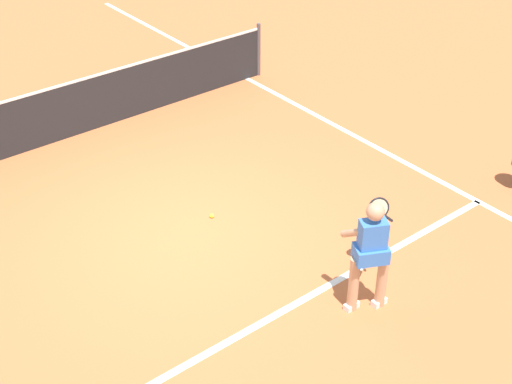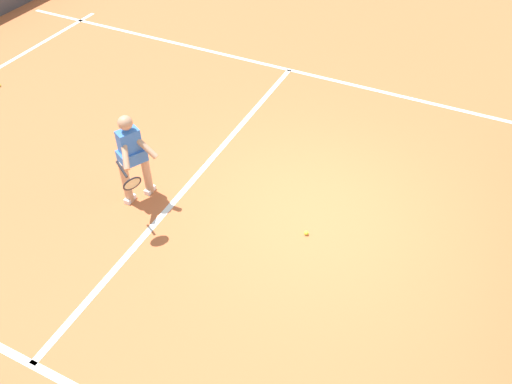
{
  "view_description": "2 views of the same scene",
  "coord_description": "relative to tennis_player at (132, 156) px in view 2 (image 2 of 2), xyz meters",
  "views": [
    {
      "loc": [
        -4.4,
        -7.15,
        6.19
      ],
      "look_at": [
        0.38,
        -1.15,
        1.15
      ],
      "focal_mm": 51.04,
      "sensor_mm": 36.0,
      "label": 1
    },
    {
      "loc": [
        5.57,
        1.68,
        5.67
      ],
      "look_at": [
        0.83,
        -0.62,
        0.84
      ],
      "focal_mm": 35.81,
      "sensor_mm": 36.0,
      "label": 2
    }
  ],
  "objects": [
    {
      "name": "ground_plane",
      "position": [
        -0.94,
        2.65,
        -0.85
      ],
      "size": [
        27.3,
        27.3,
        0.0
      ],
      "primitive_type": "plane",
      "color": "#C66638"
    },
    {
      "name": "sideline_left_marking",
      "position": [
        -4.88,
        2.65,
        -0.84
      ],
      "size": [
        0.1,
        19.0,
        0.01
      ],
      "primitive_type": "cube",
      "color": "white",
      "rests_on": "ground"
    },
    {
      "name": "service_line_marking",
      "position": [
        -0.94,
        0.55,
        -0.84
      ],
      "size": [
        7.89,
        0.1,
        0.01
      ],
      "primitive_type": "cube",
      "color": "white",
      "rests_on": "ground"
    },
    {
      "name": "tennis_player",
      "position": [
        0.0,
        0.0,
        0.0
      ],
      "size": [
        1.04,
        0.82,
        1.55
      ],
      "color": "tan",
      "rests_on": "ground"
    },
    {
      "name": "tennis_ball_near",
      "position": [
        -0.4,
        2.73,
        -0.81
      ],
      "size": [
        0.07,
        0.07,
        0.07
      ],
      "primitive_type": "sphere",
      "color": "#D1E533",
      "rests_on": "ground"
    }
  ]
}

